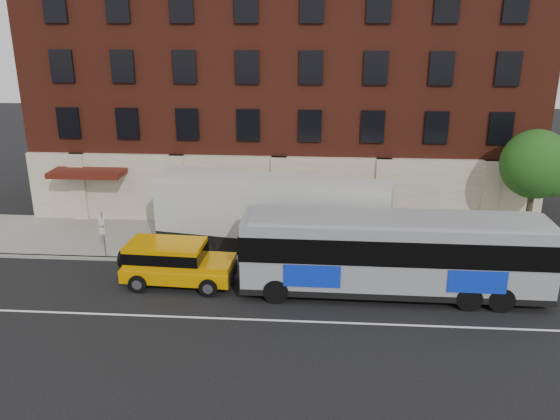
# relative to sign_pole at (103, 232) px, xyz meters

# --- Properties ---
(ground) EXTENTS (120.00, 120.00, 0.00)m
(ground) POSITION_rel_sign_pole_xyz_m (8.50, -6.15, -1.45)
(ground) COLOR black
(ground) RESTS_ON ground
(sidewalk) EXTENTS (60.00, 6.00, 0.15)m
(sidewalk) POSITION_rel_sign_pole_xyz_m (8.50, 2.85, -1.38)
(sidewalk) COLOR gray
(sidewalk) RESTS_ON ground
(kerb) EXTENTS (60.00, 0.25, 0.15)m
(kerb) POSITION_rel_sign_pole_xyz_m (8.50, -0.15, -1.38)
(kerb) COLOR gray
(kerb) RESTS_ON ground
(lane_line) EXTENTS (60.00, 0.12, 0.01)m
(lane_line) POSITION_rel_sign_pole_xyz_m (8.50, -5.65, -1.45)
(lane_line) COLOR white
(lane_line) RESTS_ON ground
(building) EXTENTS (30.00, 12.10, 15.00)m
(building) POSITION_rel_sign_pole_xyz_m (8.49, 10.77, 6.13)
(building) COLOR #5F2316
(building) RESTS_ON sidewalk
(sign_pole) EXTENTS (0.30, 0.20, 2.50)m
(sign_pole) POSITION_rel_sign_pole_xyz_m (0.00, 0.00, 0.00)
(sign_pole) COLOR gray
(sign_pole) RESTS_ON ground
(street_tree) EXTENTS (3.60, 3.60, 6.20)m
(street_tree) POSITION_rel_sign_pole_xyz_m (22.04, 3.34, 2.96)
(street_tree) COLOR #362B1B
(street_tree) RESTS_ON sidewalk
(city_bus) EXTENTS (13.34, 2.98, 3.65)m
(city_bus) POSITION_rel_sign_pole_xyz_m (14.18, -2.89, 0.56)
(city_bus) COLOR #91949B
(city_bus) RESTS_ON ground
(yellow_suv) EXTENTS (5.39, 2.55, 2.04)m
(yellow_suv) POSITION_rel_sign_pole_xyz_m (4.25, -2.60, -0.28)
(yellow_suv) COLOR #E79600
(yellow_suv) RESTS_ON ground
(shipping_container) EXTENTS (12.30, 4.51, 4.02)m
(shipping_container) POSITION_rel_sign_pole_xyz_m (8.46, 1.45, 0.54)
(shipping_container) COLOR black
(shipping_container) RESTS_ON ground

